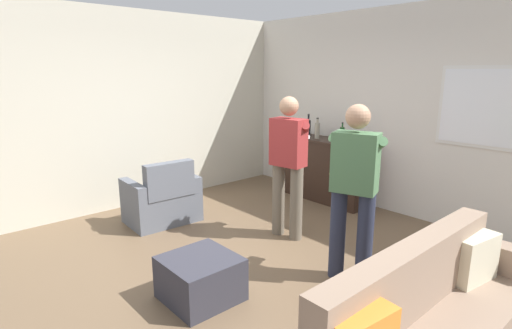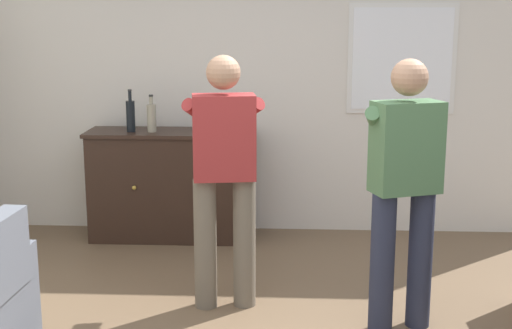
# 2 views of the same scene
# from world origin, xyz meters

# --- Properties ---
(wall_back_with_window) EXTENTS (5.20, 0.15, 2.80)m
(wall_back_with_window) POSITION_xyz_m (0.03, 2.66, 1.40)
(wall_back_with_window) COLOR silver
(wall_back_with_window) RESTS_ON ground
(sideboard_cabinet) EXTENTS (1.43, 0.49, 0.95)m
(sideboard_cabinet) POSITION_xyz_m (-0.86, 2.30, 0.48)
(sideboard_cabinet) COLOR black
(sideboard_cabinet) RESTS_ON ground
(bottle_wine_green) EXTENTS (0.08, 0.08, 0.32)m
(bottle_wine_green) POSITION_xyz_m (-1.01, 2.25, 1.07)
(bottle_wine_green) COLOR gray
(bottle_wine_green) RESTS_ON sideboard_cabinet
(bottle_liquor_amber) EXTENTS (0.07, 0.07, 0.36)m
(bottle_liquor_amber) POSITION_xyz_m (-1.19, 2.25, 1.09)
(bottle_liquor_amber) COLOR black
(bottle_liquor_amber) RESTS_ON sideboard_cabinet
(bottle_spirits_clear) EXTENTS (0.07, 0.07, 0.29)m
(bottle_spirits_clear) POSITION_xyz_m (-0.55, 2.26, 1.06)
(bottle_spirits_clear) COLOR #1E4C23
(bottle_spirits_clear) RESTS_ON sideboard_cabinet
(person_standing_left) EXTENTS (0.55, 0.50, 1.68)m
(person_standing_left) POSITION_xyz_m (-0.27, 0.86, 0.94)
(person_standing_left) COLOR #6B6051
(person_standing_left) RESTS_ON ground
(person_standing_right) EXTENTS (0.53, 0.52, 1.68)m
(person_standing_right) POSITION_xyz_m (0.85, 0.57, 0.94)
(person_standing_right) COLOR #282D42
(person_standing_right) RESTS_ON ground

